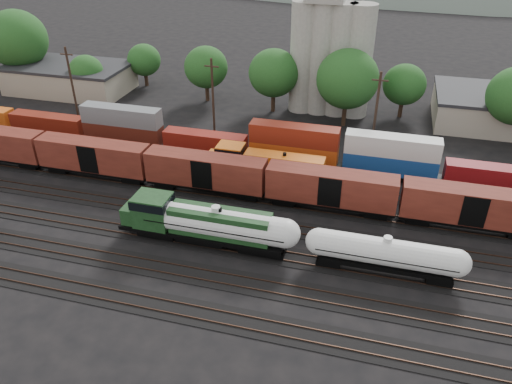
% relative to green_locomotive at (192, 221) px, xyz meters
% --- Properties ---
extents(ground, '(600.00, 600.00, 0.00)m').
position_rel_green_locomotive_xyz_m(ground, '(4.98, 5.00, -2.70)').
color(ground, black).
extents(tracks, '(180.00, 33.20, 0.20)m').
position_rel_green_locomotive_xyz_m(tracks, '(4.98, 5.00, -2.65)').
color(tracks, black).
rests_on(tracks, ground).
extents(green_locomotive, '(17.93, 3.16, 4.75)m').
position_rel_green_locomotive_xyz_m(green_locomotive, '(0.00, 0.00, 0.00)').
color(green_locomotive, black).
rests_on(green_locomotive, ground).
extents(tank_car_a, '(17.74, 3.18, 4.65)m').
position_rel_green_locomotive_xyz_m(tank_car_a, '(2.75, 0.00, 0.06)').
color(tank_car_a, silver).
rests_on(tank_car_a, ground).
extents(tank_car_b, '(15.71, 2.81, 4.12)m').
position_rel_green_locomotive_xyz_m(tank_car_b, '(20.01, 0.00, -0.23)').
color(tank_car_b, silver).
rests_on(tank_car_b, ground).
extents(orange_locomotive, '(17.03, 2.84, 4.26)m').
position_rel_green_locomotive_xyz_m(orange_locomotive, '(3.77, 15.00, -0.26)').
color(orange_locomotive, black).
rests_on(orange_locomotive, ground).
extents(boxcar_string, '(138.20, 2.90, 4.20)m').
position_rel_green_locomotive_xyz_m(boxcar_string, '(-2.10, 10.00, 0.42)').
color(boxcar_string, black).
rests_on(boxcar_string, ground).
extents(container_wall, '(160.90, 2.60, 5.80)m').
position_rel_green_locomotive_xyz_m(container_wall, '(-5.39, 20.00, -0.09)').
color(container_wall, black).
rests_on(container_wall, ground).
extents(grain_silo, '(13.40, 5.00, 29.00)m').
position_rel_green_locomotive_xyz_m(grain_silo, '(8.26, 41.00, 8.56)').
color(grain_silo, '#9D9A90').
rests_on(grain_silo, ground).
extents(industrial_sheds, '(119.38, 17.26, 5.10)m').
position_rel_green_locomotive_xyz_m(industrial_sheds, '(11.60, 40.25, -0.14)').
color(industrial_sheds, '#9E937F').
rests_on(industrial_sheds, ground).
extents(tree_band, '(166.91, 22.41, 14.28)m').
position_rel_green_locomotive_xyz_m(tree_band, '(8.78, 40.21, 5.11)').
color(tree_band, black).
rests_on(tree_band, ground).
extents(utility_poles, '(122.20, 0.36, 12.00)m').
position_rel_green_locomotive_xyz_m(utility_poles, '(4.98, 27.00, 3.51)').
color(utility_poles, black).
rests_on(utility_poles, ground).
extents(distant_hills, '(860.00, 286.00, 130.00)m').
position_rel_green_locomotive_xyz_m(distant_hills, '(28.89, 265.00, -23.26)').
color(distant_hills, '#59665B').
rests_on(distant_hills, ground).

